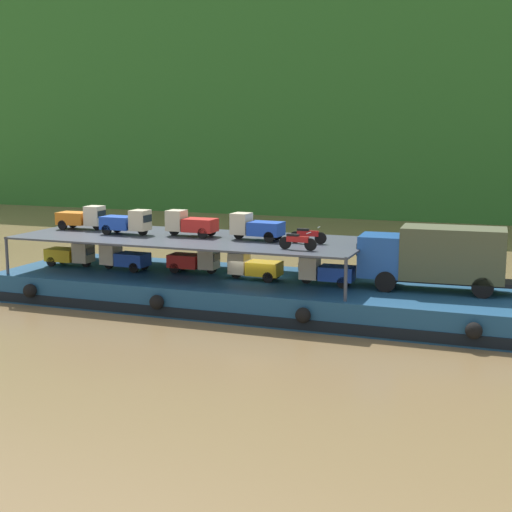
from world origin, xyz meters
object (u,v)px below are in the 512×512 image
object	(u,v)px
mini_truck_lower_fore	(254,267)
mini_truck_upper_bow	(256,227)
mini_truck_lower_stern	(71,254)
mini_truck_lower_mid	(195,260)
motorcycle_upper_port	(297,241)
motorcycle_upper_centre	(308,235)
covered_lorry	(436,256)
mini_truck_lower_bow	(326,271)
mini_truck_lower_aft	(124,258)
mini_truck_upper_stern	(82,217)
mini_truck_upper_mid	(127,222)
mini_truck_upper_fore	(190,224)
cargo_barge	(257,293)

from	to	relation	value
mini_truck_lower_fore	mini_truck_upper_bow	world-z (taller)	mini_truck_upper_bow
mini_truck_lower_stern	mini_truck_lower_mid	world-z (taller)	same
motorcycle_upper_port	motorcycle_upper_centre	bearing A→B (deg)	93.26
covered_lorry	mini_truck_lower_stern	distance (m)	20.29
mini_truck_lower_fore	mini_truck_lower_bow	xyz separation A→B (m)	(3.83, 0.02, 0.00)
mini_truck_lower_aft	mini_truck_lower_fore	world-z (taller)	same
covered_lorry	mini_truck_lower_fore	distance (m)	9.17
mini_truck_lower_aft	mini_truck_upper_stern	size ratio (longest dim) A/B	1.00
motorcycle_upper_port	motorcycle_upper_centre	world-z (taller)	same
mini_truck_upper_bow	motorcycle_upper_centre	distance (m)	2.87
mini_truck_lower_fore	mini_truck_lower_stern	bearing A→B (deg)	179.97
mini_truck_upper_mid	motorcycle_upper_centre	bearing A→B (deg)	1.64
mini_truck_upper_bow	mini_truck_upper_fore	bearing A→B (deg)	178.48
covered_lorry	mini_truck_lower_stern	world-z (taller)	covered_lorry
cargo_barge	mini_truck_upper_stern	size ratio (longest dim) A/B	10.09
mini_truck_lower_bow	mini_truck_lower_stern	bearing A→B (deg)	-179.93
covered_lorry	mini_truck_lower_bow	distance (m)	5.39
mini_truck_lower_fore	mini_truck_lower_bow	size ratio (longest dim) A/B	0.99
mini_truck_lower_aft	mini_truck_lower_mid	xyz separation A→B (m)	(4.01, 0.66, 0.00)
mini_truck_lower_fore	mini_truck_lower_bow	bearing A→B (deg)	0.34
mini_truck_lower_fore	mini_truck_upper_mid	size ratio (longest dim) A/B	0.99
covered_lorry	mini_truck_lower_fore	size ratio (longest dim) A/B	2.89
motorcycle_upper_centre	mini_truck_upper_stern	bearing A→B (deg)	177.12
mini_truck_lower_aft	mini_truck_lower_mid	bearing A→B (deg)	9.31
mini_truck_lower_mid	mini_truck_lower_fore	size ratio (longest dim) A/B	1.00
mini_truck_lower_stern	mini_truck_lower_fore	bearing A→B (deg)	-0.03
mini_truck_lower_mid	mini_truck_upper_fore	size ratio (longest dim) A/B	1.00
mini_truck_lower_fore	mini_truck_upper_stern	xyz separation A→B (m)	(-10.96, 0.95, 2.00)
mini_truck_lower_fore	motorcycle_upper_port	xyz separation A→B (m)	(2.90, -1.84, 1.74)
cargo_barge	mini_truck_upper_stern	xyz separation A→B (m)	(-11.05, 0.72, 3.44)
mini_truck_lower_mid	mini_truck_upper_stern	size ratio (longest dim) A/B	0.99
covered_lorry	mini_truck_upper_mid	distance (m)	16.57
mini_truck_lower_bow	mini_truck_upper_mid	xyz separation A→B (m)	(-11.26, -0.05, 2.00)
mini_truck_upper_stern	motorcycle_upper_centre	distance (m)	13.75
mini_truck_lower_fore	mini_truck_lower_mid	bearing A→B (deg)	169.78
mini_truck_lower_stern	mini_truck_lower_bow	xyz separation A→B (m)	(14.99, 0.02, 0.00)
mini_truck_lower_stern	mini_truck_lower_fore	distance (m)	11.16
mini_truck_upper_fore	covered_lorry	bearing A→B (deg)	-0.10
mini_truck_upper_stern	mini_truck_lower_aft	bearing A→B (deg)	-16.26
covered_lorry	mini_truck_lower_mid	world-z (taller)	covered_lorry
mini_truck_lower_mid	mini_truck_upper_stern	xyz separation A→B (m)	(-7.26, 0.29, 2.00)
cargo_barge	motorcycle_upper_port	xyz separation A→B (m)	(2.80, -2.07, 3.18)
mini_truck_lower_aft	mini_truck_upper_fore	xyz separation A→B (m)	(3.83, 0.57, 2.00)
mini_truck_lower_fore	motorcycle_upper_centre	xyz separation A→B (m)	(2.78, 0.27, 1.74)
motorcycle_upper_port	mini_truck_upper_mid	bearing A→B (deg)	170.07
mini_truck_lower_aft	covered_lorry	bearing A→B (deg)	1.88
covered_lorry	mini_truck_lower_aft	bearing A→B (deg)	-178.12
mini_truck_upper_mid	mini_truck_lower_bow	bearing A→B (deg)	0.26
cargo_barge	mini_truck_upper_stern	bearing A→B (deg)	176.29
mini_truck_upper_stern	mini_truck_lower_fore	bearing A→B (deg)	-4.98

